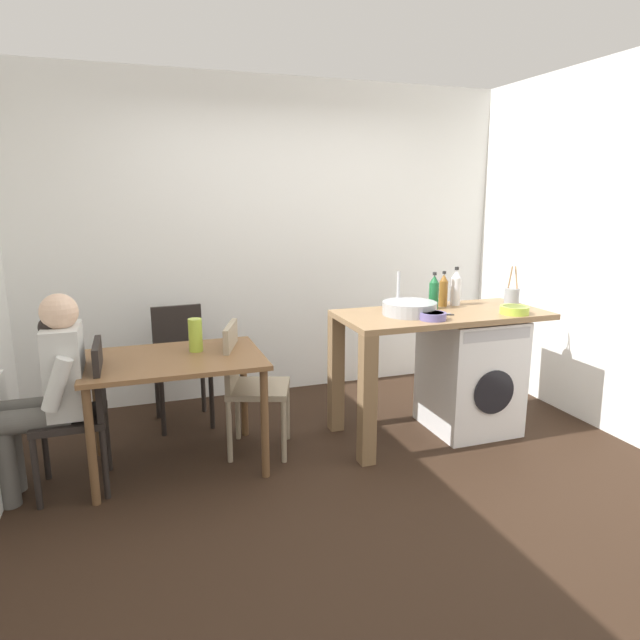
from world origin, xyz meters
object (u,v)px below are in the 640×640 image
at_px(colander, 514,310).
at_px(bottle_tall_green, 434,292).
at_px(chair_person_seat, 83,408).
at_px(mixing_bowl, 433,316).
at_px(utensil_crock, 512,296).
at_px(bottle_clear_small, 456,288).
at_px(vase, 195,335).
at_px(seated_person, 50,385).
at_px(bottle_squat_brown, 443,290).
at_px(dining_table, 175,372).
at_px(chair_spare_by_wall, 181,358).
at_px(washing_machine, 470,373).
at_px(chair_opposite, 248,381).

bearing_deg(colander, bottle_tall_green, 142.65).
distance_m(chair_person_seat, mixing_bowl, 2.28).
distance_m(mixing_bowl, utensil_crock, 0.86).
relative_size(bottle_clear_small, vase, 1.34).
height_order(seated_person, bottle_squat_brown, seated_person).
distance_m(dining_table, mixing_bowl, 1.73).
bearing_deg(utensil_crock, bottle_clear_small, 159.65).
height_order(chair_spare_by_wall, washing_machine, chair_spare_by_wall).
relative_size(chair_spare_by_wall, washing_machine, 1.05).
xyz_separation_m(chair_person_seat, vase, (0.70, 0.20, 0.34)).
bearing_deg(bottle_tall_green, vase, 178.19).
xyz_separation_m(chair_opposite, bottle_tall_green, (1.39, -0.03, 0.53)).
height_order(dining_table, mixing_bowl, mixing_bowl).
bearing_deg(seated_person, bottle_tall_green, -86.50).
distance_m(chair_spare_by_wall, mixing_bowl, 1.95).
bearing_deg(bottle_squat_brown, dining_table, -176.88).
xyz_separation_m(seated_person, washing_machine, (2.84, 0.02, -0.24)).
height_order(bottle_squat_brown, bottle_clear_small, bottle_clear_small).
relative_size(seated_person, bottle_tall_green, 4.42).
relative_size(colander, vase, 0.92).
height_order(seated_person, colander, seated_person).
bearing_deg(seated_person, utensil_crock, -88.44).
xyz_separation_m(chair_opposite, chair_spare_by_wall, (-0.38, 0.70, 0.00)).
xyz_separation_m(chair_spare_by_wall, bottle_tall_green, (1.78, -0.73, 0.53)).
height_order(chair_person_seat, bottle_tall_green, bottle_tall_green).
xyz_separation_m(chair_person_seat, mixing_bowl, (2.23, -0.18, 0.44)).
xyz_separation_m(dining_table, chair_spare_by_wall, (0.10, 0.77, -0.14)).
distance_m(washing_machine, bottle_clear_small, 0.65).
relative_size(chair_opposite, vase, 4.15).
xyz_separation_m(mixing_bowl, vase, (-1.53, 0.38, -0.10)).
relative_size(washing_machine, bottle_squat_brown, 3.23).
relative_size(dining_table, mixing_bowl, 6.01).
bearing_deg(chair_person_seat, utensil_crock, -88.36).
height_order(colander, vase, colander).
height_order(chair_person_seat, vase, vase).
distance_m(utensil_crock, colander, 0.33).
relative_size(dining_table, seated_person, 0.92).
bearing_deg(dining_table, bottle_tall_green, 1.39).
xyz_separation_m(chair_opposite, washing_machine, (1.66, -0.15, -0.08)).
distance_m(chair_opposite, washing_machine, 1.67).
height_order(washing_machine, vase, vase).
xyz_separation_m(dining_table, washing_machine, (2.14, -0.08, -0.21)).
relative_size(bottle_squat_brown, utensil_crock, 0.89).
xyz_separation_m(chair_opposite, seated_person, (-1.19, -0.17, 0.16)).
bearing_deg(colander, chair_person_seat, 176.06).
distance_m(bottle_squat_brown, bottle_clear_small, 0.11).
bearing_deg(chair_opposite, seated_person, -62.51).
relative_size(washing_machine, mixing_bowl, 4.70).
relative_size(seated_person, colander, 6.00).
distance_m(seated_person, washing_machine, 2.85).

